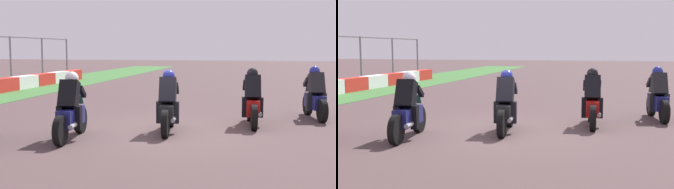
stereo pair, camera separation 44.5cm
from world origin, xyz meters
The scene contains 5 objects.
ground_plane centered at (0.00, 0.00, 0.00)m, with size 120.00×120.00×0.00m, color #4F3C3D.
rider_lane_a centered at (2.73, -3.79, 0.62)m, with size 2.03×0.61×1.51m.
rider_lane_b centered at (1.23, -2.04, 0.62)m, with size 2.04×0.56×1.51m.
rider_lane_c centered at (-0.10, -0.07, 0.62)m, with size 2.04×0.57×1.51m.
rider_lane_d centered at (-1.34, 1.89, 0.62)m, with size 2.04×0.57×1.51m.
Camera 2 is at (-10.04, -2.62, 2.03)m, focal length 45.91 mm.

